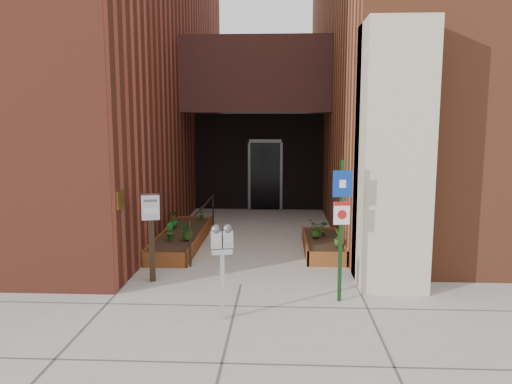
# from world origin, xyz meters

# --- Properties ---
(ground) EXTENTS (80.00, 80.00, 0.00)m
(ground) POSITION_xyz_m (0.00, 0.00, 0.00)
(ground) COLOR #9E9991
(ground) RESTS_ON ground
(architecture) EXTENTS (20.00, 14.60, 10.00)m
(architecture) POSITION_xyz_m (-0.18, 6.89, 4.98)
(architecture) COLOR maroon
(architecture) RESTS_ON ground
(planter_left) EXTENTS (0.90, 3.60, 0.30)m
(planter_left) POSITION_xyz_m (-1.55, 2.70, 0.13)
(planter_left) COLOR brown
(planter_left) RESTS_ON ground
(planter_right) EXTENTS (0.80, 2.20, 0.30)m
(planter_right) POSITION_xyz_m (1.60, 2.20, 0.13)
(planter_right) COLOR brown
(planter_right) RESTS_ON ground
(handrail) EXTENTS (0.04, 3.34, 0.90)m
(handrail) POSITION_xyz_m (-1.05, 2.65, 0.75)
(handrail) COLOR black
(handrail) RESTS_ON ground
(parking_meter) EXTENTS (0.32, 0.19, 1.38)m
(parking_meter) POSITION_xyz_m (-0.14, -1.49, 1.07)
(parking_meter) COLOR #B3B3B5
(parking_meter) RESTS_ON ground
(sign_post) EXTENTS (0.30, 0.09, 2.21)m
(sign_post) POSITION_xyz_m (1.61, -0.70, 1.36)
(sign_post) COLOR #133312
(sign_post) RESTS_ON ground
(payment_dropbox) EXTENTS (0.35, 0.29, 1.54)m
(payment_dropbox) POSITION_xyz_m (-1.56, 0.12, 1.11)
(payment_dropbox) COLOR black
(payment_dropbox) RESTS_ON ground
(shrub_left_a) EXTENTS (0.52, 0.52, 0.41)m
(shrub_left_a) POSITION_xyz_m (-1.28, 2.01, 0.51)
(shrub_left_a) COLOR #1C5819
(shrub_left_a) RESTS_ON planter_left
(shrub_left_b) EXTENTS (0.27, 0.27, 0.35)m
(shrub_left_b) POSITION_xyz_m (-1.66, 1.94, 0.48)
(shrub_left_b) COLOR #1D621C
(shrub_left_b) RESTS_ON planter_left
(shrub_left_c) EXTENTS (0.24, 0.24, 0.39)m
(shrub_left_c) POSITION_xyz_m (-1.85, 3.19, 0.49)
(shrub_left_c) COLOR #195A1A
(shrub_left_c) RESTS_ON planter_left
(shrub_left_d) EXTENTS (0.22, 0.22, 0.33)m
(shrub_left_d) POSITION_xyz_m (-1.36, 4.22, 0.46)
(shrub_left_d) COLOR #17511A
(shrub_left_d) RESTS_ON planter_left
(shrub_right_a) EXTENTS (0.26, 0.26, 0.34)m
(shrub_right_a) POSITION_xyz_m (1.85, 1.60, 0.47)
(shrub_right_a) COLOR #275418
(shrub_right_a) RESTS_ON planter_right
(shrub_right_b) EXTENTS (0.19, 0.19, 0.32)m
(shrub_right_b) POSITION_xyz_m (1.64, 2.52, 0.46)
(shrub_right_b) COLOR #1D5919
(shrub_right_b) RESTS_ON planter_right
(shrub_right_c) EXTENTS (0.38, 0.38, 0.38)m
(shrub_right_c) POSITION_xyz_m (1.45, 2.34, 0.49)
(shrub_right_c) COLOR #245A19
(shrub_right_c) RESTS_ON planter_right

